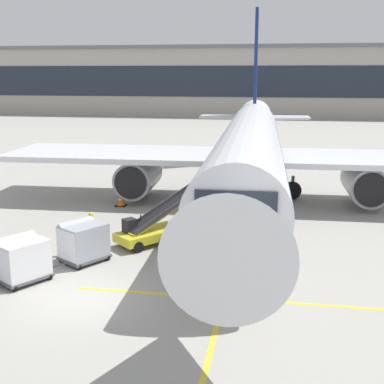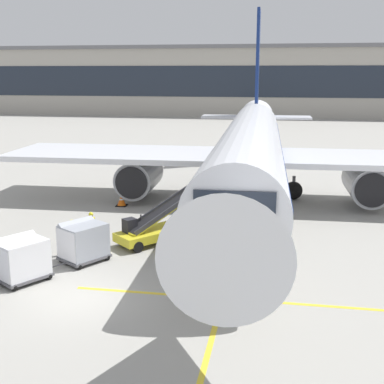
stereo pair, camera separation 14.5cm
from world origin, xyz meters
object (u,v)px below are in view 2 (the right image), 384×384
object	(u,v)px
parked_airplane	(250,149)
ground_crew_by_carts	(91,226)
baggage_cart_lead	(83,241)
belt_loader	(153,227)
ground_crew_by_loader	(73,235)
safety_cone_engine_keepout	(121,200)
baggage_cart_second	(21,258)

from	to	relation	value
parked_airplane	ground_crew_by_carts	xyz separation A→B (m)	(-7.28, -10.58, -2.56)
parked_airplane	baggage_cart_lead	size ratio (longest dim) A/B	15.99
belt_loader	baggage_cart_lead	size ratio (longest dim) A/B	1.79
ground_crew_by_loader	safety_cone_engine_keepout	bearing A→B (deg)	93.09
baggage_cart_lead	safety_cone_engine_keepout	size ratio (longest dim) A/B	3.49
belt_loader	ground_crew_by_carts	bearing A→B (deg)	-162.61
baggage_cart_second	ground_crew_by_carts	bearing A→B (deg)	75.20
baggage_cart_lead	ground_crew_by_loader	world-z (taller)	baggage_cart_lead
baggage_cart_second	parked_airplane	bearing A→B (deg)	60.95
ground_crew_by_loader	ground_crew_by_carts	xyz separation A→B (m)	(0.40, 1.45, 0.00)
parked_airplane	ground_crew_by_loader	distance (m)	14.50
parked_airplane	belt_loader	bearing A→B (deg)	-114.04
baggage_cart_second	safety_cone_engine_keepout	size ratio (longest dim) A/B	3.49
ground_crew_by_loader	parked_airplane	bearing A→B (deg)	57.45
belt_loader	baggage_cart_second	world-z (taller)	belt_loader
parked_airplane	ground_crew_by_carts	bearing A→B (deg)	-124.54
baggage_cart_lead	ground_crew_by_carts	size ratio (longest dim) A/B	1.56
baggage_cart_lead	safety_cone_engine_keepout	xyz separation A→B (m)	(-1.31, 10.01, -0.62)
belt_loader	ground_crew_by_loader	size ratio (longest dim) A/B	2.79
belt_loader	safety_cone_engine_keepout	world-z (taller)	belt_loader
belt_loader	ground_crew_by_loader	distance (m)	4.13
baggage_cart_second	safety_cone_engine_keepout	bearing A→B (deg)	88.28
belt_loader	ground_crew_by_loader	bearing A→B (deg)	-144.78
baggage_cart_lead	ground_crew_by_carts	bearing A→B (deg)	100.58
parked_airplane	baggage_cart_second	xyz separation A→B (m)	(-8.56, -15.41, -2.55)
belt_loader	baggage_cart_second	distance (m)	7.16
parked_airplane	baggage_cart_lead	bearing A→B (deg)	-118.25
ground_crew_by_loader	safety_cone_engine_keepout	xyz separation A→B (m)	(-0.50, 9.25, -0.62)
belt_loader	baggage_cart_second	size ratio (longest dim) A/B	1.79
parked_airplane	ground_crew_by_carts	distance (m)	13.10
ground_crew_by_loader	safety_cone_engine_keepout	size ratio (longest dim) A/B	2.23
ground_crew_by_loader	ground_crew_by_carts	distance (m)	1.50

